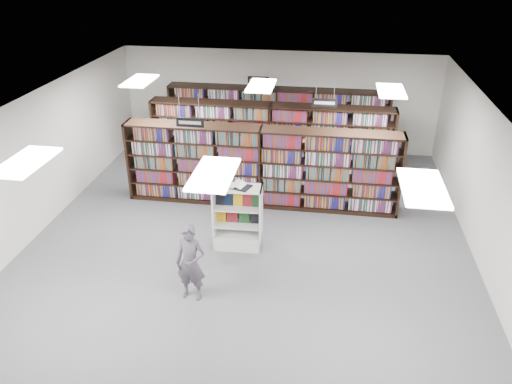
# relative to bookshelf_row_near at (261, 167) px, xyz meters

# --- Properties ---
(floor) EXTENTS (12.00, 12.00, 0.00)m
(floor) POSITION_rel_bookshelf_row_near_xyz_m (0.00, -2.00, -1.05)
(floor) COLOR #535358
(floor) RESTS_ON ground
(ceiling) EXTENTS (10.00, 12.00, 0.10)m
(ceiling) POSITION_rel_bookshelf_row_near_xyz_m (0.00, -2.00, 2.15)
(ceiling) COLOR white
(ceiling) RESTS_ON wall_back
(wall_back) EXTENTS (10.00, 0.10, 3.20)m
(wall_back) POSITION_rel_bookshelf_row_near_xyz_m (0.00, 4.00, 0.55)
(wall_back) COLOR silver
(wall_back) RESTS_ON ground
(wall_left) EXTENTS (0.10, 12.00, 3.20)m
(wall_left) POSITION_rel_bookshelf_row_near_xyz_m (-5.00, -2.00, 0.55)
(wall_left) COLOR silver
(wall_left) RESTS_ON ground
(wall_right) EXTENTS (0.10, 12.00, 3.20)m
(wall_right) POSITION_rel_bookshelf_row_near_xyz_m (5.00, -2.00, 0.55)
(wall_right) COLOR silver
(wall_right) RESTS_ON ground
(bookshelf_row_near) EXTENTS (7.00, 0.60, 2.10)m
(bookshelf_row_near) POSITION_rel_bookshelf_row_near_xyz_m (0.00, 0.00, 0.00)
(bookshelf_row_near) COLOR black
(bookshelf_row_near) RESTS_ON floor
(bookshelf_row_mid) EXTENTS (7.00, 0.60, 2.10)m
(bookshelf_row_mid) POSITION_rel_bookshelf_row_near_xyz_m (0.00, 2.00, 0.00)
(bookshelf_row_mid) COLOR black
(bookshelf_row_mid) RESTS_ON floor
(bookshelf_row_far) EXTENTS (7.00, 0.60, 2.10)m
(bookshelf_row_far) POSITION_rel_bookshelf_row_near_xyz_m (0.00, 3.70, 0.00)
(bookshelf_row_far) COLOR black
(bookshelf_row_far) RESTS_ON floor
(aisle_sign_left) EXTENTS (0.65, 0.02, 0.80)m
(aisle_sign_left) POSITION_rel_bookshelf_row_near_xyz_m (-1.50, -1.00, 1.48)
(aisle_sign_left) COLOR #B2B2B7
(aisle_sign_left) RESTS_ON ceiling
(aisle_sign_right) EXTENTS (0.65, 0.02, 0.80)m
(aisle_sign_right) POSITION_rel_bookshelf_row_near_xyz_m (1.50, 1.00, 1.48)
(aisle_sign_right) COLOR #B2B2B7
(aisle_sign_right) RESTS_ON ceiling
(aisle_sign_center) EXTENTS (0.65, 0.02, 0.80)m
(aisle_sign_center) POSITION_rel_bookshelf_row_near_xyz_m (-0.50, 3.00, 1.48)
(aisle_sign_center) COLOR #B2B2B7
(aisle_sign_center) RESTS_ON ceiling
(troffer_front_left) EXTENTS (0.60, 1.20, 0.04)m
(troffer_front_left) POSITION_rel_bookshelf_row_near_xyz_m (-3.00, -5.00, 2.11)
(troffer_front_left) COLOR white
(troffer_front_left) RESTS_ON ceiling
(troffer_front_center) EXTENTS (0.60, 1.20, 0.04)m
(troffer_front_center) POSITION_rel_bookshelf_row_near_xyz_m (0.00, -5.00, 2.11)
(troffer_front_center) COLOR white
(troffer_front_center) RESTS_ON ceiling
(troffer_front_right) EXTENTS (0.60, 1.20, 0.04)m
(troffer_front_right) POSITION_rel_bookshelf_row_near_xyz_m (3.00, -5.00, 2.11)
(troffer_front_right) COLOR white
(troffer_front_right) RESTS_ON ceiling
(troffer_back_left) EXTENTS (0.60, 1.20, 0.04)m
(troffer_back_left) POSITION_rel_bookshelf_row_near_xyz_m (-3.00, 0.00, 2.11)
(troffer_back_left) COLOR white
(troffer_back_left) RESTS_ON ceiling
(troffer_back_center) EXTENTS (0.60, 1.20, 0.04)m
(troffer_back_center) POSITION_rel_bookshelf_row_near_xyz_m (0.00, 0.00, 2.11)
(troffer_back_center) COLOR white
(troffer_back_center) RESTS_ON ceiling
(troffer_back_right) EXTENTS (0.60, 1.20, 0.04)m
(troffer_back_right) POSITION_rel_bookshelf_row_near_xyz_m (3.00, 0.00, 2.11)
(troffer_back_right) COLOR white
(troffer_back_right) RESTS_ON ceiling
(endcap_display) EXTENTS (1.09, 0.58, 1.50)m
(endcap_display) POSITION_rel_bookshelf_row_near_xyz_m (-0.21, -2.07, -0.55)
(endcap_display) COLOR silver
(endcap_display) RESTS_ON floor
(open_book) EXTENTS (0.71, 0.54, 0.13)m
(open_book) POSITION_rel_bookshelf_row_near_xyz_m (-0.25, -2.07, 0.48)
(open_book) COLOR black
(open_book) RESTS_ON endcap_display
(shopper) EXTENTS (0.61, 0.43, 1.60)m
(shopper) POSITION_rel_bookshelf_row_near_xyz_m (-0.77, -4.02, -0.25)
(shopper) COLOR #554F5A
(shopper) RESTS_ON floor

